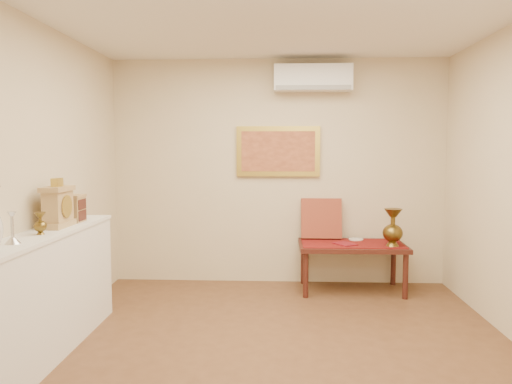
# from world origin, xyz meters

# --- Properties ---
(floor) EXTENTS (4.50, 4.50, 0.00)m
(floor) POSITION_xyz_m (0.00, 0.00, 0.00)
(floor) COLOR brown
(floor) RESTS_ON ground
(ceiling) EXTENTS (4.50, 4.50, 0.00)m
(ceiling) POSITION_xyz_m (0.00, 0.00, 2.70)
(ceiling) COLOR silver
(ceiling) RESTS_ON ground
(wall_back) EXTENTS (4.00, 0.02, 2.70)m
(wall_back) POSITION_xyz_m (0.00, 2.25, 1.35)
(wall_back) COLOR beige
(wall_back) RESTS_ON ground
(wall_front) EXTENTS (4.00, 0.02, 2.70)m
(wall_front) POSITION_xyz_m (0.00, -2.25, 1.35)
(wall_front) COLOR beige
(wall_front) RESTS_ON ground
(wall_left) EXTENTS (0.02, 4.50, 2.70)m
(wall_left) POSITION_xyz_m (-2.00, 0.00, 1.35)
(wall_left) COLOR beige
(wall_left) RESTS_ON ground
(candlestick) EXTENTS (0.11, 0.11, 0.22)m
(candlestick) POSITION_xyz_m (-1.81, -0.49, 1.09)
(candlestick) COLOR silver
(candlestick) RESTS_ON display_ledge
(brass_urn_small) EXTENTS (0.10, 0.10, 0.22)m
(brass_urn_small) POSITION_xyz_m (-1.80, -0.11, 1.09)
(brass_urn_small) COLOR brown
(brass_urn_small) RESTS_ON display_ledge
(table_cloth) EXTENTS (1.14, 0.59, 0.01)m
(table_cloth) POSITION_xyz_m (0.85, 1.88, 0.55)
(table_cloth) COLOR maroon
(table_cloth) RESTS_ON low_table
(brass_urn_tall) EXTENTS (0.22, 0.22, 0.50)m
(brass_urn_tall) POSITION_xyz_m (1.27, 1.73, 0.81)
(brass_urn_tall) COLOR brown
(brass_urn_tall) RESTS_ON table_cloth
(plate) EXTENTS (0.17, 0.17, 0.01)m
(plate) POSITION_xyz_m (0.93, 2.08, 0.56)
(plate) COLOR silver
(plate) RESTS_ON table_cloth
(menu) EXTENTS (0.29, 0.31, 0.01)m
(menu) POSITION_xyz_m (0.76, 1.79, 0.56)
(menu) COLOR maroon
(menu) RESTS_ON table_cloth
(cushion) EXTENTS (0.48, 0.20, 0.49)m
(cushion) POSITION_xyz_m (0.52, 2.16, 0.80)
(cushion) COLOR maroon
(cushion) RESTS_ON table_cloth
(display_ledge) EXTENTS (0.37, 2.02, 0.98)m
(display_ledge) POSITION_xyz_m (-1.82, 0.00, 0.49)
(display_ledge) COLOR white
(display_ledge) RESTS_ON floor
(mantel_clock) EXTENTS (0.17, 0.36, 0.41)m
(mantel_clock) POSITION_xyz_m (-1.82, 0.24, 1.15)
(mantel_clock) COLOR tan
(mantel_clock) RESTS_ON display_ledge
(wooden_chest) EXTENTS (0.16, 0.21, 0.24)m
(wooden_chest) POSITION_xyz_m (-1.81, 0.54, 1.10)
(wooden_chest) COLOR tan
(wooden_chest) RESTS_ON display_ledge
(low_table) EXTENTS (1.20, 0.70, 0.55)m
(low_table) POSITION_xyz_m (0.85, 1.88, 0.48)
(low_table) COLOR #441A14
(low_table) RESTS_ON floor
(painting) EXTENTS (1.00, 0.06, 0.60)m
(painting) POSITION_xyz_m (0.00, 2.22, 1.60)
(painting) COLOR gold
(painting) RESTS_ON wall_back
(ac_unit) EXTENTS (0.90, 0.25, 0.30)m
(ac_unit) POSITION_xyz_m (0.40, 2.12, 2.45)
(ac_unit) COLOR white
(ac_unit) RESTS_ON wall_back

